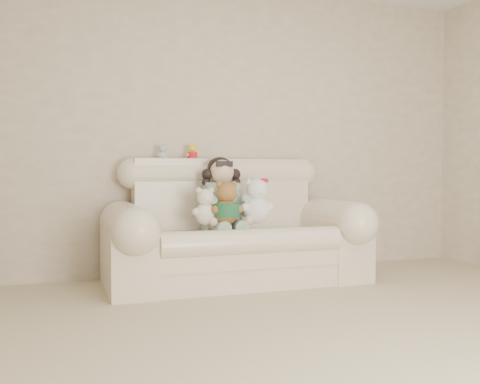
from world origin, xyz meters
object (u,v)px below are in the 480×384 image
seated_child (222,193)px  white_cat (256,196)px  sofa (236,220)px  brown_teddy (226,199)px  cream_teddy (205,203)px

seated_child → white_cat: (0.23, -0.22, -0.02)m
sofa → brown_teddy: bearing=-129.7°
white_cat → brown_teddy: bearing=-164.7°
seated_child → sofa: bearing=-42.9°
seated_child → cream_teddy: 0.29m
sofa → brown_teddy: 0.28m
white_cat → sofa: bearing=142.8°
sofa → seated_child: seated_child is taller
seated_child → white_cat: 0.31m
seated_child → brown_teddy: (-0.04, -0.24, -0.03)m
white_cat → cream_teddy: (-0.42, 0.01, -0.05)m
sofa → white_cat: size_ratio=4.85×
white_cat → seated_child: bearing=145.7°
cream_teddy → brown_teddy: bearing=-32.3°
seated_child → brown_teddy: 0.25m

